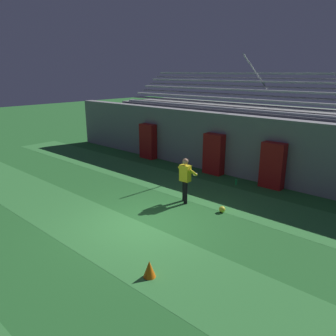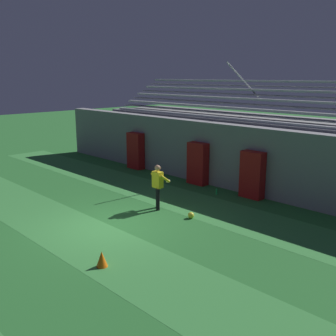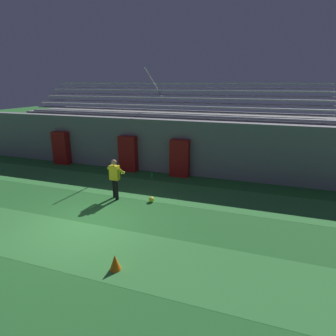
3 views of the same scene
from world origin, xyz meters
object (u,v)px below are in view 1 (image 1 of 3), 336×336
padding_pillar_far_left (148,141)px  water_bottle (236,182)px  soccer_ball (222,209)px  goalkeeper (185,177)px  traffic_cone (149,269)px  padding_pillar_gate_left (214,154)px  padding_pillar_gate_right (273,165)px

padding_pillar_far_left → water_bottle: padding_pillar_far_left is taller
soccer_ball → water_bottle: 3.05m
goalkeeper → traffic_cone: 4.80m
padding_pillar_gate_left → traffic_cone: 8.57m
soccer_ball → padding_pillar_far_left: bearing=153.8°
goalkeeper → soccer_ball: 1.76m
padding_pillar_gate_left → goalkeeper: bearing=-71.1°
padding_pillar_far_left → traffic_cone: padding_pillar_far_left is taller
padding_pillar_gate_right → traffic_cone: bearing=-85.3°
padding_pillar_far_left → traffic_cone: (7.90, -7.78, -0.74)m
padding_pillar_gate_left → padding_pillar_gate_right: (2.90, 0.00, 0.00)m
soccer_ball → padding_pillar_gate_right: bearing=88.1°
padding_pillar_gate_right → traffic_cone: (0.64, -7.78, -0.74)m
soccer_ball → water_bottle: (-1.13, 2.83, 0.01)m
padding_pillar_gate_left → traffic_cone: padding_pillar_gate_left is taller
padding_pillar_gate_right → water_bottle: bearing=-151.6°
goalkeeper → water_bottle: bearing=82.2°
padding_pillar_gate_right → traffic_cone: padding_pillar_gate_right is taller
soccer_ball → traffic_cone: size_ratio=0.52×
padding_pillar_gate_left → goalkeeper: (1.24, -3.63, 0.00)m
traffic_cone → padding_pillar_gate_left: bearing=114.5°
padding_pillar_far_left → traffic_cone: size_ratio=4.52×
padding_pillar_gate_left → padding_pillar_far_left: bearing=180.0°
padding_pillar_gate_left → water_bottle: padding_pillar_gate_left is taller
goalkeeper → traffic_cone: size_ratio=3.98×
padding_pillar_gate_right → goalkeeper: size_ratio=1.14×
padding_pillar_far_left → water_bottle: 6.10m
padding_pillar_gate_left → soccer_ball: padding_pillar_gate_left is taller
padding_pillar_gate_right → padding_pillar_far_left: 7.25m
traffic_cone → water_bottle: size_ratio=1.75×
padding_pillar_far_left → soccer_ball: size_ratio=8.63×
padding_pillar_far_left → soccer_ball: (7.14, -3.51, -0.84)m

